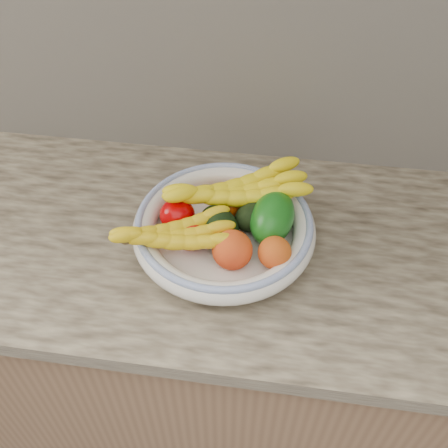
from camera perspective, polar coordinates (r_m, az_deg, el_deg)
kitchen_counter at (r=1.47m, az=0.15°, el=-12.77°), size 2.44×0.66×1.40m
fruit_bowl at (r=1.06m, az=-0.00°, el=-0.43°), size 0.39×0.39×0.08m
clementine_back_left at (r=1.13m, az=-0.55°, el=3.38°), size 0.07×0.07×0.05m
clementine_back_right at (r=1.12m, az=2.95°, el=2.85°), size 0.05×0.05×0.05m
clementine_back_mid at (r=1.10m, az=0.59°, el=1.98°), size 0.05×0.05×0.05m
clementine_extra at (r=1.13m, az=1.92°, el=3.63°), size 0.05×0.05×0.05m
tomato_left at (r=1.07m, az=-5.35°, el=1.07°), size 0.08×0.08×0.07m
tomato_near_left at (r=1.03m, az=-3.95°, el=-1.24°), size 0.09×0.09×0.06m
avocado_center at (r=1.04m, az=-0.57°, el=-0.30°), size 0.12×0.13×0.08m
avocado_right at (r=1.07m, az=3.63°, el=0.95°), size 0.12×0.11×0.07m
green_mango at (r=1.05m, az=5.54°, el=0.74°), size 0.13×0.15×0.12m
peach_front at (r=1.00m, az=0.95°, el=-2.97°), size 0.08×0.08×0.08m
peach_right at (r=0.99m, az=5.81°, el=-3.27°), size 0.09×0.09×0.07m
banana_bunch_back at (r=1.08m, az=1.36°, el=3.43°), size 0.35×0.23×0.09m
banana_bunch_front at (r=1.00m, az=-5.70°, el=-1.49°), size 0.29×0.19×0.07m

